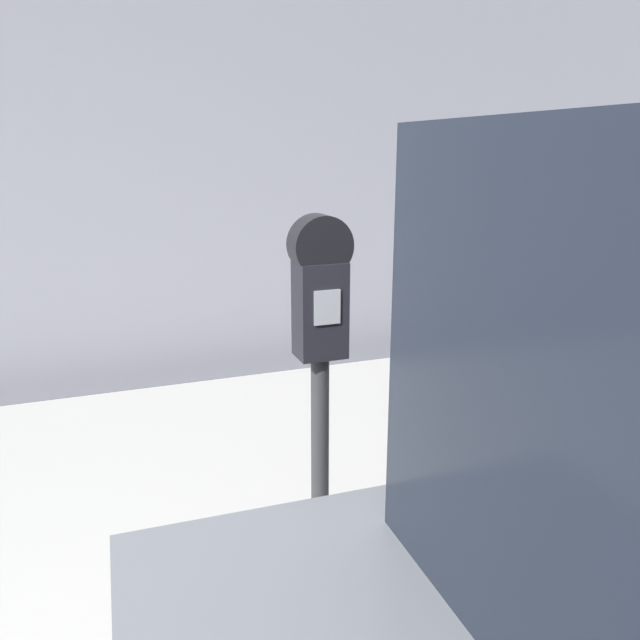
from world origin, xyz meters
The scene contains 3 objects.
sidewalk centered at (0.00, 2.20, 0.07)m, with size 24.00×2.80×0.13m.
building_facade centered at (0.00, 4.10, 2.36)m, with size 24.00×0.30×4.72m.
parking_meter centered at (0.33, 1.29, 1.10)m, with size 0.19×0.13×1.38m.
Camera 1 is at (-0.34, -0.52, 1.71)m, focal length 35.00 mm.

